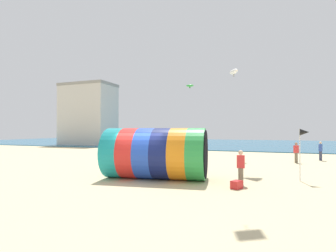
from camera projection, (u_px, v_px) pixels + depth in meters
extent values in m
plane|color=#CCBA8C|center=(142.00, 180.00, 13.92)|extent=(120.00, 120.00, 0.00)
cube|color=#236084|center=(233.00, 143.00, 52.01)|extent=(120.00, 40.00, 0.10)
cylinder|color=teal|center=(116.00, 153.00, 14.78)|extent=(1.28, 2.85, 2.75)
cylinder|color=red|center=(132.00, 153.00, 14.58)|extent=(1.28, 2.85, 2.75)
cylinder|color=blue|center=(147.00, 153.00, 14.38)|extent=(1.28, 2.85, 2.75)
cylinder|color=navy|center=(163.00, 153.00, 14.19)|extent=(1.28, 2.85, 2.75)
cylinder|color=orange|center=(180.00, 154.00, 13.99)|extent=(1.28, 2.85, 2.75)
cylinder|color=green|center=(197.00, 154.00, 13.79)|extent=(1.28, 2.85, 2.75)
cylinder|color=black|center=(206.00, 154.00, 13.69)|extent=(0.41, 2.52, 2.53)
cylinder|color=#726651|center=(241.00, 177.00, 12.57)|extent=(0.24, 0.24, 0.82)
cube|color=red|center=(241.00, 162.00, 12.59)|extent=(0.36, 0.22, 0.62)
sphere|color=beige|center=(241.00, 152.00, 12.59)|extent=(0.22, 0.22, 0.22)
ellipsoid|color=green|center=(190.00, 86.00, 25.94)|extent=(0.78, 0.39, 0.24)
cube|color=#1E642A|center=(190.00, 87.00, 25.94)|extent=(0.11, 0.04, 0.19)
ellipsoid|color=white|center=(234.00, 72.00, 25.79)|extent=(1.28, 1.58, 0.54)
cube|color=gray|center=(234.00, 75.00, 25.78)|extent=(0.13, 0.19, 0.38)
cylinder|color=black|center=(111.00, 153.00, 25.17)|extent=(0.24, 0.24, 0.86)
cube|color=yellow|center=(111.00, 145.00, 25.18)|extent=(0.39, 0.42, 0.65)
sphere|color=tan|center=(111.00, 141.00, 25.19)|extent=(0.23, 0.23, 0.23)
cylinder|color=#726651|center=(296.00, 158.00, 21.13)|extent=(0.24, 0.24, 0.81)
cube|color=red|center=(296.00, 149.00, 21.14)|extent=(0.42, 0.40, 0.61)
sphere|color=#9E7051|center=(296.00, 144.00, 21.15)|extent=(0.22, 0.22, 0.22)
cylinder|color=#383D56|center=(321.00, 156.00, 22.80)|extent=(0.24, 0.24, 0.81)
cube|color=#2D4CA5|center=(321.00, 148.00, 22.81)|extent=(0.35, 0.42, 0.61)
sphere|color=beige|center=(320.00, 143.00, 22.81)|extent=(0.22, 0.22, 0.22)
cube|color=beige|center=(88.00, 116.00, 47.29)|extent=(9.17, 5.63, 10.53)
cube|color=gray|center=(88.00, 85.00, 47.39)|extent=(9.35, 5.75, 0.50)
cylinder|color=silver|center=(300.00, 155.00, 13.58)|extent=(0.05, 0.05, 2.72)
cone|color=black|center=(304.00, 132.00, 13.52)|extent=(0.45, 0.36, 0.36)
cube|color=red|center=(237.00, 185.00, 11.80)|extent=(0.55, 0.63, 0.36)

